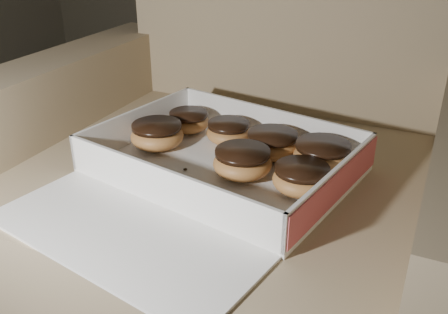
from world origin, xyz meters
name	(u,v)px	position (x,y,z in m)	size (l,w,h in m)	color
armchair	(240,204)	(-0.07, 0.60, 0.31)	(0.93, 0.79, 0.97)	tan
bakery_box	(210,174)	(-0.07, 0.45, 0.45)	(0.51, 0.57, 0.07)	white
donut_a	(242,162)	(-0.02, 0.48, 0.47)	(0.10, 0.10, 0.05)	#C18A43
donut_b	(272,144)	(0.00, 0.57, 0.47)	(0.10, 0.10, 0.05)	#C18A43
donut_c	(322,155)	(0.10, 0.56, 0.47)	(0.10, 0.10, 0.05)	#C18A43
donut_d	(229,132)	(-0.10, 0.59, 0.47)	(0.09, 0.09, 0.04)	#C18A43
donut_e	(157,135)	(-0.21, 0.51, 0.47)	(0.10, 0.10, 0.05)	#C18A43
donut_f	(189,121)	(-0.20, 0.61, 0.47)	(0.08, 0.08, 0.04)	#C18A43
donut_g	(302,178)	(0.09, 0.47, 0.47)	(0.09, 0.09, 0.05)	#C18A43
crumb_a	(187,198)	(-0.07, 0.37, 0.45)	(0.01, 0.01, 0.00)	black
crumb_b	(185,169)	(-0.12, 0.45, 0.45)	(0.01, 0.01, 0.00)	black
crumb_c	(129,158)	(-0.23, 0.45, 0.45)	(0.01, 0.01, 0.00)	black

